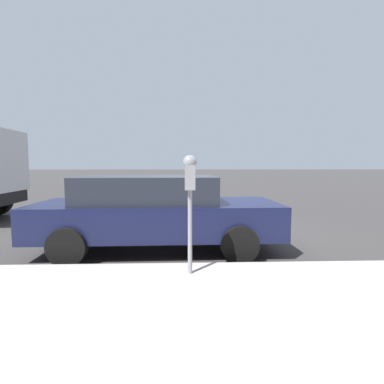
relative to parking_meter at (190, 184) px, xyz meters
The scene contains 3 objects.
ground_plane 3.01m from the parking_meter, ahead, with size 220.00×220.00×0.00m, color #3D3A3A.
parking_meter is the anchor object (origin of this frame).
car_navy 1.90m from the parking_meter, 20.41° to the left, with size 2.05×4.60×1.44m.
Camera 1 is at (-6.71, 0.50, 1.64)m, focal length 28.00 mm.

